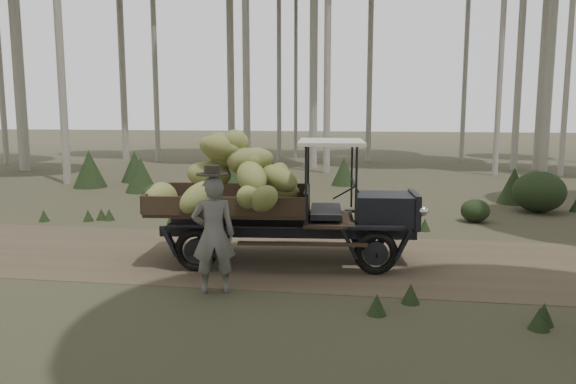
# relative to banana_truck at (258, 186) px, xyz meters

# --- Properties ---
(ground) EXTENTS (120.00, 120.00, 0.00)m
(ground) POSITION_rel_banana_truck_xyz_m (-1.17, 0.32, -1.41)
(ground) COLOR #473D2B
(ground) RESTS_ON ground
(dirt_track) EXTENTS (70.00, 4.00, 0.01)m
(dirt_track) POSITION_rel_banana_truck_xyz_m (-1.17, 0.32, -1.41)
(dirt_track) COLOR brown
(dirt_track) RESTS_ON ground
(banana_truck) EXTENTS (5.08, 2.58, 2.54)m
(banana_truck) POSITION_rel_banana_truck_xyz_m (0.00, 0.00, 0.00)
(banana_truck) COLOR black
(banana_truck) RESTS_ON ground
(farmer) EXTENTS (0.76, 0.61, 1.97)m
(farmer) POSITION_rel_banana_truck_xyz_m (-0.32, -1.82, -0.48)
(farmer) COLOR #605E57
(farmer) RESTS_ON ground
(undergrowth) EXTENTS (22.06, 24.82, 1.40)m
(undergrowth) POSITION_rel_banana_truck_xyz_m (-1.21, 0.36, -0.86)
(undergrowth) COLOR #233319
(undergrowth) RESTS_ON ground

